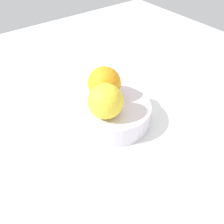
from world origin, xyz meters
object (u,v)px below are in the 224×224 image
object	(u,v)px
side_plate	(222,206)
orange_in_bowl_0	(106,101)
fruit_bowl	(112,114)
orange_in_bowl_1	(104,83)

from	to	relation	value
side_plate	orange_in_bowl_0	bearing A→B (deg)	98.51
fruit_bowl	side_plate	world-z (taller)	fruit_bowl
orange_in_bowl_1	side_plate	bearing A→B (deg)	-89.49
fruit_bowl	side_plate	size ratio (longest dim) A/B	1.22
fruit_bowl	orange_in_bowl_1	world-z (taller)	orange_in_bowl_1
fruit_bowl	side_plate	distance (cm)	25.78
side_plate	orange_in_bowl_1	bearing A→B (deg)	90.51
fruit_bowl	orange_in_bowl_0	xyz separation A→B (cm)	(-2.76, -1.74, 5.31)
orange_in_bowl_0	fruit_bowl	bearing A→B (deg)	32.22
side_plate	fruit_bowl	bearing A→B (deg)	91.84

